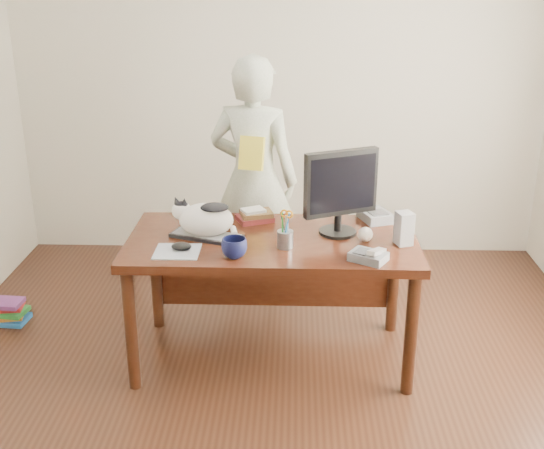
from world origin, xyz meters
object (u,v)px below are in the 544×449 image
Objects in this scene: keyboard at (207,236)px; mouse at (181,246)px; pen_cup at (285,237)px; speaker at (404,228)px; desk at (273,257)px; cat at (204,218)px; monitor at (341,188)px; calculator at (375,216)px; book_stack at (255,216)px; person at (254,179)px; book_pile_b at (8,312)px; coffee_mug at (234,248)px; phone at (369,256)px; baseball at (365,234)px.

keyboard is 3.95× the size of mouse.
pen_cup reaches higher than speaker.
desk is 3.76× the size of keyboard.
desk is at bearing 32.42° from cat.
monitor reaches higher than calculator.
speaker is at bearing -93.03° from calculator.
keyboard is 1.76× the size of calculator.
keyboard is 0.37m from book_stack.
keyboard is at bearing 58.97° from mouse.
person is at bearing 102.99° from pen_cup.
keyboard is 1.08m from speaker.
desk is 0.82m from person.
book_pile_b is (-2.32, 0.05, -0.71)m from calculator.
coffee_mug is 0.92m from speaker.
coffee_mug is 0.61× the size of phone.
person is (-0.23, 0.99, 0.01)m from pen_cup.
keyboard is at bearing -153.58° from book_stack.
person is (-0.04, 0.59, 0.04)m from book_stack.
pen_cup is 1.20× the size of speaker.
desk is 0.28m from book_stack.
desk is at bearing 115.64° from person.
keyboard is 0.88× the size of monitor.
cat is 1.60m from book_pile_b.
pen_cup is at bearing -70.75° from desk.
speaker reaches higher than calculator.
cat is 1.50× the size of book_pile_b.
book_stack reaches higher than calculator.
person is at bearing 123.51° from calculator.
desk is 0.97× the size of person.
desk is 0.41m from keyboard.
phone is (0.87, -0.28, 0.02)m from keyboard.
person is 6.39× the size of book_pile_b.
baseball is at bearing 141.35° from person.
pen_cup is 0.99× the size of phone.
pen_cup reaches higher than book_stack.
calculator reaches higher than desk.
book_stack reaches higher than book_pile_b.
cat is 1.09m from speaker.
mouse reaches higher than desk.
desk is 4.14× the size of cat.
coffee_mug is at bearing -118.22° from desk.
desk is 1.82m from book_pile_b.
phone is at bearing -91.00° from baseball.
mouse reaches higher than keyboard.
cat reaches higher than phone.
person reaches higher than book_stack.
book_pile_b is at bearing 147.90° from monitor.
cat reaches higher than coffee_mug.
cat is at bearing 177.20° from calculator.
baseball is at bearing -125.42° from calculator.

